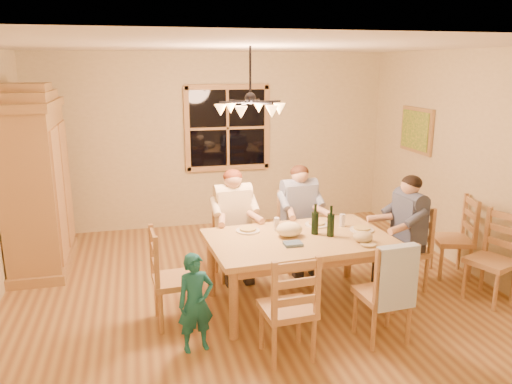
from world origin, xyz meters
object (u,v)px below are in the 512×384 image
object	(u,v)px
adult_plaid_man	(299,205)
chair_near_right	(382,309)
chair_far_left	(234,253)
chair_end_left	(176,294)
adult_woman	(233,210)
adult_slate_man	(408,218)
chair_spare_back	(451,252)
chair_end_right	(404,263)
chair_spare_front	(490,275)
chair_far_right	(298,246)
dining_table	(299,246)
chair_near_left	(287,324)
armoire	(37,186)
chandelier	(250,107)
wine_bottle_a	(315,219)
child	(196,303)
wine_bottle_b	(331,221)

from	to	relation	value
adult_plaid_man	chair_near_right	bearing A→B (deg)	93.37
chair_far_left	chair_end_left	world-z (taller)	same
adult_woman	adult_slate_man	distance (m)	2.00
adult_woman	chair_spare_back	size ratio (longest dim) A/B	0.88
chair_end_right	chair_spare_front	bearing A→B (deg)	-128.83
chair_far_right	chair_end_right	world-z (taller)	same
dining_table	chair_near_right	size ratio (longest dim) A/B	1.99
chair_near_left	adult_plaid_man	world-z (taller)	adult_plaid_man
dining_table	adult_plaid_man	size ratio (longest dim) A/B	2.25
dining_table	adult_plaid_man	distance (m)	0.98
chair_near_left	chair_spare_back	xyz separation A→B (m)	(2.45, 1.21, 0.00)
armoire	adult_slate_man	world-z (taller)	armoire
adult_plaid_man	adult_slate_man	bearing A→B (deg)	136.64
adult_plaid_man	adult_slate_man	size ratio (longest dim) A/B	1.00
chair_end_left	adult_plaid_man	xyz separation A→B (m)	(1.61, 1.01, 0.54)
adult_slate_man	chair_near_right	bearing A→B (deg)	136.74
chair_near_left	chair_spare_back	world-z (taller)	same
chandelier	dining_table	xyz separation A→B (m)	(0.41, -0.50, -1.42)
chair_end_right	adult_woman	world-z (taller)	adult_woman
chandelier	armoire	world-z (taller)	chandelier
chair_end_left	wine_bottle_a	bearing A→B (deg)	91.71
chair_near_right	chair_end_left	bearing A→B (deg)	153.43
chair_near_right	wine_bottle_a	world-z (taller)	wine_bottle_a
chair_end_left	chair_end_right	bearing A→B (deg)	90.00
armoire	wine_bottle_a	bearing A→B (deg)	-29.33
adult_woman	child	world-z (taller)	adult_woman
wine_bottle_b	child	xyz separation A→B (m)	(-1.50, -0.59, -0.47)
chair_far_left	child	xyz separation A→B (m)	(-0.64, -1.49, 0.16)
armoire	dining_table	size ratio (longest dim) A/B	1.17
adult_slate_man	wine_bottle_a	xyz separation A→B (m)	(-1.12, -0.03, 0.08)
chair_far_right	chair_end_left	world-z (taller)	same
chair_near_left	chandelier	bearing A→B (deg)	85.90
chair_spare_front	adult_woman	bearing A→B (deg)	42.69
adult_slate_man	wine_bottle_b	size ratio (longest dim) A/B	2.65
chair_far_right	chair_near_left	bearing A→B (deg)	64.80
adult_plaid_man	chair_spare_back	world-z (taller)	adult_plaid_man
chair_near_left	chair_end_left	distance (m)	1.23
chair_far_left	chair_end_left	xyz separation A→B (m)	(-0.78, -0.95, 0.00)
chair_near_right	chair_spare_back	size ratio (longest dim) A/B	1.00
adult_woman	wine_bottle_b	distance (m)	1.25
child	chair_near_left	bearing A→B (deg)	-31.82
armoire	dining_table	bearing A→B (deg)	-31.83
armoire	chair_near_right	world-z (taller)	armoire
chandelier	chair_far_right	distance (m)	1.96
dining_table	adult_slate_man	world-z (taller)	adult_slate_man
chair_end_right	chair_spare_back	distance (m)	0.76
armoire	chair_end_right	bearing A→B (deg)	-21.90
wine_bottle_b	chair_spare_front	world-z (taller)	wine_bottle_b
armoire	chair_spare_back	size ratio (longest dim) A/B	2.32
chair_far_left	chair_spare_back	xyz separation A→B (m)	(2.58, -0.57, 0.00)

